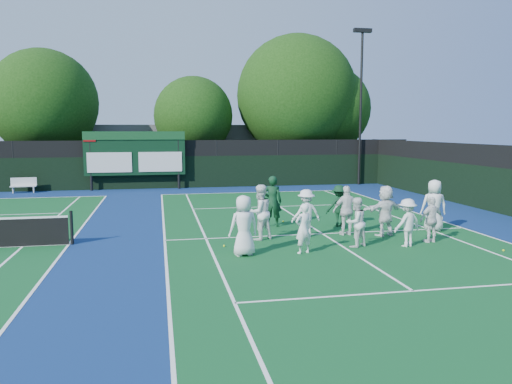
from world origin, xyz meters
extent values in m
plane|color=#193A0F|center=(0.00, 0.00, 0.00)|extent=(120.00, 120.00, 0.00)
cube|color=navy|center=(-6.00, 1.00, 0.00)|extent=(34.00, 32.00, 0.01)
cube|color=#105123|center=(0.00, 1.00, 0.01)|extent=(10.97, 23.77, 0.00)
cube|color=white|center=(0.00, 12.88, 0.01)|extent=(10.97, 0.08, 0.00)
cube|color=white|center=(-5.49, 1.00, 0.01)|extent=(0.08, 23.77, 0.00)
cube|color=white|center=(5.49, 1.00, 0.01)|extent=(0.08, 23.77, 0.00)
cube|color=white|center=(-4.12, 1.00, 0.01)|extent=(0.08, 23.77, 0.00)
cube|color=white|center=(4.12, 1.00, 0.01)|extent=(0.08, 23.77, 0.00)
cube|color=white|center=(0.00, -5.40, 0.01)|extent=(8.23, 0.08, 0.00)
cube|color=white|center=(0.00, 7.40, 0.01)|extent=(8.23, 0.08, 0.00)
cube|color=white|center=(0.00, 1.00, 0.01)|extent=(0.08, 12.80, 0.00)
cube|color=white|center=(-8.52, 1.00, 0.01)|extent=(0.08, 23.77, 0.00)
cube|color=white|center=(-9.88, 1.00, 0.01)|extent=(0.08, 23.77, 0.00)
cube|color=black|center=(-6.00, 16.00, 1.00)|extent=(34.00, 0.08, 2.00)
cube|color=black|center=(-6.00, 16.00, 2.50)|extent=(34.00, 0.05, 1.00)
cylinder|color=black|center=(-9.60, 15.60, 1.75)|extent=(0.16, 0.16, 3.50)
cylinder|color=black|center=(-4.40, 15.60, 1.75)|extent=(0.16, 0.16, 3.50)
cube|color=black|center=(-7.00, 15.60, 2.20)|extent=(6.00, 0.15, 2.60)
cube|color=#13431E|center=(-7.00, 15.50, 3.30)|extent=(6.00, 0.05, 0.50)
cube|color=silver|center=(-8.50, 15.50, 1.70)|extent=(2.60, 0.04, 1.20)
cube|color=silver|center=(-5.50, 15.50, 1.70)|extent=(2.60, 0.04, 1.20)
cube|color=maroon|center=(-9.60, 15.50, 3.20)|extent=(0.70, 0.04, 0.50)
cube|color=slate|center=(-2.00, 24.00, 2.00)|extent=(18.00, 6.00, 4.00)
cylinder|color=black|center=(7.50, 15.70, 5.00)|extent=(0.16, 0.16, 10.00)
cube|color=black|center=(7.50, 15.70, 10.00)|extent=(1.20, 0.30, 0.25)
cylinder|color=black|center=(-8.40, 1.00, 0.55)|extent=(0.10, 0.10, 1.10)
cube|color=silver|center=(-13.35, 15.30, 0.39)|extent=(1.43, 0.49, 0.06)
cube|color=silver|center=(-13.35, 15.44, 0.65)|extent=(1.40, 0.17, 0.47)
cube|color=silver|center=(-13.91, 15.30, 0.19)|extent=(0.08, 0.33, 0.37)
cube|color=silver|center=(-12.79, 15.30, 0.19)|extent=(0.08, 0.33, 0.37)
cylinder|color=black|center=(-12.86, 19.50, 1.40)|extent=(0.44, 0.44, 2.80)
sphere|color=#13350C|center=(-12.86, 19.50, 5.40)|extent=(6.94, 6.94, 6.94)
sphere|color=#13350C|center=(-12.26, 19.80, 4.71)|extent=(4.86, 4.86, 4.86)
cylinder|color=black|center=(-3.16, 19.50, 1.28)|extent=(0.44, 0.44, 2.56)
sphere|color=#13350C|center=(-3.16, 19.50, 4.59)|extent=(5.42, 5.42, 5.42)
sphere|color=#13350C|center=(-2.56, 19.80, 4.05)|extent=(3.80, 3.80, 3.80)
cylinder|color=black|center=(4.21, 19.50, 1.43)|extent=(0.44, 0.44, 2.86)
sphere|color=#13350C|center=(4.21, 19.50, 6.08)|extent=(8.58, 8.58, 8.58)
sphere|color=#13350C|center=(4.81, 19.80, 5.22)|extent=(6.01, 6.01, 6.01)
cylinder|color=black|center=(6.58, 19.50, 1.42)|extent=(0.44, 0.44, 2.85)
sphere|color=#13350C|center=(6.58, 19.50, 5.16)|extent=(6.16, 6.16, 6.16)
sphere|color=#13350C|center=(7.18, 19.80, 4.54)|extent=(4.31, 4.31, 4.31)
sphere|color=#C9EA1B|center=(0.24, 4.15, 0.03)|extent=(0.07, 0.07, 0.07)
sphere|color=#C9EA1B|center=(4.57, -2.47, 0.03)|extent=(0.07, 0.07, 0.07)
sphere|color=#C9EA1B|center=(-3.66, -0.25, 0.03)|extent=(0.07, 0.07, 0.07)
sphere|color=#C9EA1B|center=(-0.82, 3.42, 0.03)|extent=(0.07, 0.07, 0.07)
sphere|color=#C9EA1B|center=(0.72, -0.35, 0.03)|extent=(0.07, 0.07, 0.07)
imported|color=white|center=(-3.24, -1.44, 0.89)|extent=(0.97, 0.73, 1.79)
imported|color=white|center=(-1.46, -1.54, 0.76)|extent=(0.64, 0.53, 1.51)
imported|color=white|center=(0.39, -1.04, 0.78)|extent=(0.94, 0.85, 1.57)
imported|color=white|center=(2.00, -1.30, 0.76)|extent=(1.11, 0.83, 1.52)
imported|color=white|center=(3.05, -0.94, 0.76)|extent=(0.94, 0.51, 1.51)
imported|color=white|center=(-2.36, 0.55, 0.93)|extent=(1.11, 1.01, 1.86)
imported|color=white|center=(-0.71, 0.67, 0.82)|extent=(1.15, 0.79, 1.64)
imported|color=white|center=(0.77, 0.68, 0.87)|extent=(1.03, 0.45, 1.74)
imported|color=white|center=(2.03, 0.33, 0.88)|extent=(1.71, 0.96, 1.76)
imported|color=white|center=(4.12, 0.74, 0.94)|extent=(1.02, 0.78, 1.88)
imported|color=#0E341C|center=(-1.43, 2.68, 0.97)|extent=(0.82, 0.66, 1.94)
imported|color=#0D331B|center=(1.05, 2.21, 0.79)|extent=(1.06, 0.65, 1.58)
camera|label=1|loc=(-5.64, -15.49, 3.68)|focal=35.00mm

